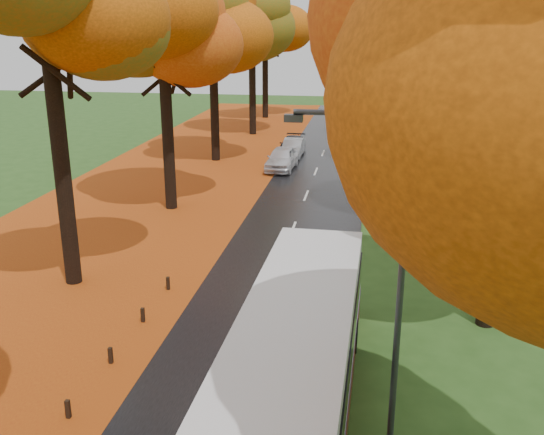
% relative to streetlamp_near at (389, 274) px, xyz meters
% --- Properties ---
extents(road, '(6.50, 90.00, 0.04)m').
position_rel_streetlamp_near_xyz_m(road, '(-3.95, 17.00, -4.69)').
color(road, black).
rests_on(road, ground).
extents(centre_line, '(0.12, 90.00, 0.01)m').
position_rel_streetlamp_near_xyz_m(centre_line, '(-3.95, 17.00, -4.67)').
color(centre_line, silver).
rests_on(centre_line, road).
extents(leaf_verge, '(12.00, 90.00, 0.02)m').
position_rel_streetlamp_near_xyz_m(leaf_verge, '(-12.95, 17.00, -4.70)').
color(leaf_verge, maroon).
rests_on(leaf_verge, ground).
extents(leaf_drift, '(0.90, 90.00, 0.01)m').
position_rel_streetlamp_near_xyz_m(leaf_drift, '(-7.00, 17.00, -4.67)').
color(leaf_drift, '#B15612').
rests_on(leaf_drift, road).
extents(trees_left, '(9.20, 74.00, 13.88)m').
position_rel_streetlamp_near_xyz_m(trees_left, '(-11.13, 19.06, 4.82)').
color(trees_left, black).
rests_on(trees_left, ground).
extents(trees_right, '(9.30, 74.20, 13.96)m').
position_rel_streetlamp_near_xyz_m(trees_right, '(3.24, 18.91, 4.98)').
color(trees_right, black).
rests_on(trees_right, ground).
extents(streetlamp_near, '(2.45, 0.18, 8.00)m').
position_rel_streetlamp_near_xyz_m(streetlamp_near, '(0.00, 0.00, 0.00)').
color(streetlamp_near, '#333538').
rests_on(streetlamp_near, ground).
extents(streetlamp_mid, '(2.45, 0.18, 8.00)m').
position_rel_streetlamp_near_xyz_m(streetlamp_mid, '(0.00, 22.00, 0.00)').
color(streetlamp_mid, '#333538').
rests_on(streetlamp_mid, ground).
extents(streetlamp_far, '(2.45, 0.18, 8.00)m').
position_rel_streetlamp_near_xyz_m(streetlamp_far, '(0.00, 44.00, 0.00)').
color(streetlamp_far, '#333538').
rests_on(streetlamp_far, ground).
extents(bus, '(2.89, 11.69, 3.06)m').
position_rel_streetlamp_near_xyz_m(bus, '(-2.00, 1.49, -3.07)').
color(bus, '#52150C').
rests_on(bus, road).
extents(car_white, '(1.98, 4.49, 1.50)m').
position_rel_streetlamp_near_xyz_m(car_white, '(-6.28, 28.22, -3.92)').
color(car_white, silver).
rests_on(car_white, road).
extents(car_silver, '(1.44, 3.98, 1.30)m').
position_rel_streetlamp_near_xyz_m(car_silver, '(-6.06, 32.46, -4.02)').
color(car_silver, '#95979C').
rests_on(car_silver, road).
extents(car_dark, '(1.87, 4.30, 1.23)m').
position_rel_streetlamp_near_xyz_m(car_dark, '(-6.30, 33.60, -4.06)').
color(car_dark, black).
rests_on(car_dark, road).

